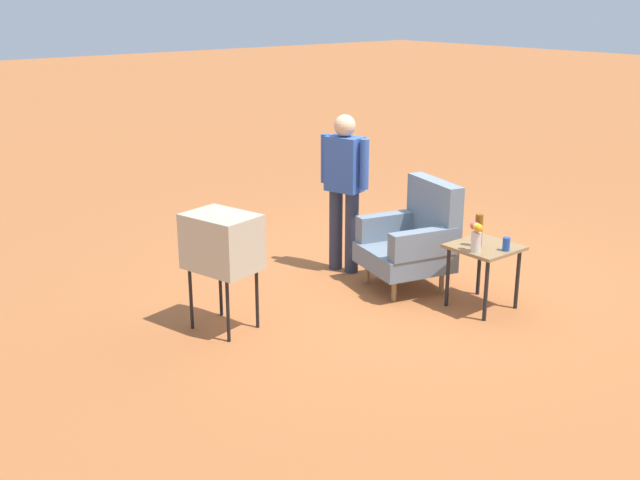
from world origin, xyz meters
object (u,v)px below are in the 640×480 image
bottle_tall_amber (479,230)px  flower_vase (476,236)px  person_standing (344,183)px  soda_can_blue (506,244)px  armchair (414,238)px  side_table (484,255)px  tv_on_stand (222,243)px

bottle_tall_amber → flower_vase: size_ratio=1.13×
person_standing → flower_vase: bearing=4.5°
person_standing → soda_can_blue: size_ratio=13.44×
person_standing → soda_can_blue: 1.84m
armchair → soda_can_blue: (1.00, 0.13, 0.16)m
side_table → person_standing: 1.66m
side_table → bottle_tall_amber: size_ratio=2.01×
flower_vase → tv_on_stand: bearing=-121.6°
person_standing → tv_on_stand: bearing=-75.2°
side_table → flower_vase: bearing=-73.6°
armchair → side_table: size_ratio=1.76×
person_standing → bottle_tall_amber: 1.58m
person_standing → soda_can_blue: bearing=11.5°
tv_on_stand → flower_vase: (1.16, 1.90, -0.03)m
tv_on_stand → bottle_tall_amber: (1.08, 2.04, -0.03)m
armchair → bottle_tall_amber: size_ratio=3.53×
side_table → soda_can_blue: (0.21, 0.03, 0.15)m
armchair → side_table: armchair is taller
side_table → flower_vase: size_ratio=2.27×
side_table → flower_vase: 0.32m
soda_can_blue → tv_on_stand: bearing=-121.8°
armchair → soda_can_blue: size_ratio=8.69×
tv_on_stand → soda_can_blue: size_ratio=8.44×
tv_on_stand → soda_can_blue: bearing=58.2°
flower_vase → bottle_tall_amber: bearing=122.4°
soda_can_blue → bottle_tall_amber: bearing=-159.2°
soda_can_blue → flower_vase: flower_vase is taller
tv_on_stand → person_standing: (-0.47, 1.77, 0.16)m
soda_can_blue → armchair: bearing=-172.3°
armchair → flower_vase: armchair is taller
side_table → person_standing: (-1.57, -0.33, 0.42)m
person_standing → soda_can_blue: person_standing is taller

